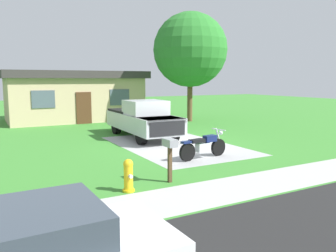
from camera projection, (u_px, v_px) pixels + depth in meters
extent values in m
plane|color=#3A822F|center=(176.00, 145.00, 15.26)|extent=(80.00, 80.00, 0.00)
cube|color=#A4A4A4|center=(176.00, 145.00, 15.26)|extent=(4.55, 7.18, 0.01)
cube|color=#ADADA8|center=(278.00, 179.00, 10.04)|extent=(36.00, 1.80, 0.01)
cylinder|color=black|center=(218.00, 147.00, 13.17)|extent=(0.67, 0.21, 0.66)
cylinder|color=black|center=(187.00, 152.00, 12.26)|extent=(0.67, 0.21, 0.66)
cube|color=silver|center=(203.00, 147.00, 12.69)|extent=(0.59, 0.33, 0.32)
cube|color=#141E51|center=(210.00, 138.00, 12.85)|extent=(0.55, 0.33, 0.24)
cube|color=black|center=(197.00, 141.00, 12.47)|extent=(0.63, 0.36, 0.12)
cube|color=#141E51|center=(187.00, 142.00, 12.21)|extent=(0.50, 0.26, 0.08)
cylinder|color=silver|center=(218.00, 138.00, 13.12)|extent=(0.34, 0.10, 0.77)
cylinder|color=silver|center=(219.00, 130.00, 13.08)|extent=(0.14, 0.70, 0.04)
sphere|color=silver|center=(221.00, 133.00, 13.17)|extent=(0.16, 0.16, 0.16)
cylinder|color=black|center=(173.00, 133.00, 16.13)|extent=(0.32, 0.85, 0.84)
cylinder|color=black|center=(141.00, 135.00, 15.39)|extent=(0.32, 0.85, 0.84)
cylinder|color=black|center=(144.00, 124.00, 19.22)|extent=(0.32, 0.85, 0.84)
cylinder|color=black|center=(116.00, 126.00, 18.48)|extent=(0.32, 0.85, 0.84)
cube|color=#B7BABF|center=(142.00, 122.00, 17.30)|extent=(2.15, 5.65, 0.80)
cube|color=#B7BABF|center=(158.00, 120.00, 15.63)|extent=(1.95, 1.95, 0.20)
cube|color=#B7BABF|center=(145.00, 107.00, 16.84)|extent=(1.85, 1.95, 0.70)
cube|color=#3F4C56|center=(152.00, 111.00, 16.15)|extent=(1.70, 0.21, 0.60)
cube|color=black|center=(131.00, 114.00, 18.63)|extent=(1.96, 2.45, 0.50)
cube|color=black|center=(167.00, 129.00, 14.85)|extent=(1.70, 0.15, 0.64)
cylinder|color=yellow|center=(128.00, 179.00, 8.93)|extent=(0.24, 0.24, 0.70)
sphere|color=yellow|center=(128.00, 164.00, 8.88)|extent=(0.26, 0.26, 0.26)
cylinder|color=silver|center=(126.00, 174.00, 9.04)|extent=(0.10, 0.12, 0.10)
cylinder|color=silver|center=(130.00, 176.00, 8.80)|extent=(0.10, 0.12, 0.10)
cylinder|color=yellow|center=(129.00, 190.00, 8.98)|extent=(0.32, 0.32, 0.06)
cylinder|color=black|center=(87.00, 248.00, 5.33)|extent=(0.64, 0.23, 0.64)
cube|color=#4C3823|center=(170.00, 163.00, 9.73)|extent=(0.10, 0.10, 1.10)
cube|color=gray|center=(170.00, 143.00, 9.65)|extent=(0.26, 0.48, 0.22)
cylinder|color=brown|center=(190.00, 99.00, 23.92)|extent=(0.36, 0.36, 3.16)
sphere|color=#2A772A|center=(190.00, 50.00, 23.47)|extent=(5.10, 5.10, 5.10)
cube|color=tan|center=(74.00, 99.00, 24.69)|extent=(9.00, 5.00, 3.00)
cube|color=#383333|center=(73.00, 75.00, 24.45)|extent=(9.60, 5.60, 0.50)
cube|color=#4C2D19|center=(84.00, 108.00, 22.55)|extent=(1.00, 0.08, 2.10)
cube|color=#4C5966|center=(43.00, 99.00, 21.26)|extent=(1.40, 0.06, 1.10)
cube|color=#4C5966|center=(120.00, 97.00, 23.66)|extent=(1.40, 0.06, 1.10)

